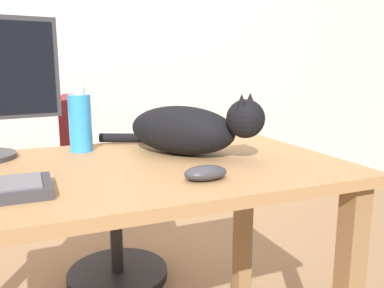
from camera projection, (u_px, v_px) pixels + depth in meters
back_wall at (53, 18)px, 2.38m from camera, size 6.00×0.04×2.60m
desk at (108, 209)px, 1.10m from camera, size 1.33×0.70×0.75m
office_chair at (104, 205)px, 1.87m from camera, size 0.48×0.48×0.89m
cat at (188, 129)px, 1.23m from camera, size 0.40×0.51×0.20m
computer_mouse at (206, 173)px, 0.96m from camera, size 0.11×0.06×0.04m
water_bottle at (80, 122)px, 1.27m from camera, size 0.07×0.07×0.21m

